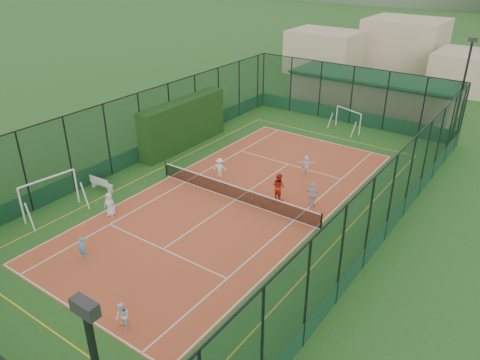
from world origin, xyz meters
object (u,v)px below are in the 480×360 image
(child_near_mid, at_px, (83,248))
(child_near_right, at_px, (122,317))
(child_near_left, at_px, (110,204))
(coach, at_px, (279,187))
(futsal_goal_near, at_px, (50,196))
(child_far_right, at_px, (312,195))
(clubhouse, at_px, (372,92))
(child_far_left, at_px, (220,168))
(futsal_goal_far, at_px, (348,120))
(child_far_back, at_px, (306,164))
(white_bench, at_px, (102,183))
(floodlight_ne, at_px, (461,95))

(child_near_mid, xyz_separation_m, child_near_right, (5.29, -2.15, 0.05))
(child_near_left, distance_m, coach, 10.04)
(futsal_goal_near, relative_size, child_far_right, 2.23)
(clubhouse, bearing_deg, coach, -84.18)
(child_far_left, bearing_deg, child_far_right, 151.95)
(child_near_right, bearing_deg, child_far_left, 125.27)
(child_near_mid, height_order, child_near_right, child_near_right)
(child_far_left, distance_m, child_far_right, 6.92)
(futsal_goal_far, relative_size, child_far_back, 2.15)
(futsal_goal_near, relative_size, child_near_right, 2.65)
(white_bench, bearing_deg, child_far_back, 42.81)
(child_far_back, bearing_deg, child_near_mid, 46.80)
(child_far_back, bearing_deg, coach, 68.09)
(clubhouse, height_order, child_far_right, clubhouse)
(futsal_goal_near, height_order, child_near_mid, futsal_goal_near)
(child_far_left, xyz_separation_m, coach, (4.82, -0.37, 0.18))
(child_far_right, relative_size, coach, 0.90)
(futsal_goal_far, bearing_deg, child_near_left, -83.77)
(futsal_goal_far, relative_size, child_near_right, 2.14)
(child_far_back, bearing_deg, futsal_goal_near, 27.18)
(floodlight_ne, height_order, futsal_goal_near, floodlight_ne)
(floodlight_ne, bearing_deg, child_near_right, -102.08)
(futsal_goal_far, relative_size, child_near_left, 1.93)
(futsal_goal_near, xyz_separation_m, futsal_goal_far, (8.50, 22.63, -0.21))
(child_far_left, height_order, child_far_back, child_far_left)
(child_near_right, xyz_separation_m, coach, (-0.53, 13.02, 0.21))
(futsal_goal_far, xyz_separation_m, child_far_right, (3.56, -13.21, -0.12))
(child_far_right, bearing_deg, futsal_goal_near, 26.23)
(child_far_back, xyz_separation_m, coach, (0.38, -4.27, 0.21))
(floodlight_ne, relative_size, child_far_back, 6.38)
(white_bench, xyz_separation_m, child_far_left, (5.05, 5.81, 0.22))
(child_near_left, bearing_deg, floodlight_ne, 40.63)
(floodlight_ne, xyz_separation_m, child_near_right, (-6.00, -28.01, -3.47))
(floodlight_ne, relative_size, child_near_right, 6.35)
(futsal_goal_far, distance_m, coach, 13.69)
(white_bench, distance_m, child_near_mid, 7.45)
(futsal_goal_far, xyz_separation_m, coach, (1.46, -13.61, -0.03))
(child_near_left, bearing_deg, futsal_goal_near, -168.71)
(clubhouse, height_order, child_near_left, clubhouse)
(coach, bearing_deg, child_far_back, -70.07)
(child_far_right, distance_m, coach, 2.14)
(futsal_goal_near, height_order, child_near_right, futsal_goal_near)
(futsal_goal_far, height_order, child_near_left, futsal_goal_far)
(white_bench, bearing_deg, child_far_right, 23.18)
(floodlight_ne, xyz_separation_m, coach, (-6.52, -14.99, -3.25))
(clubhouse, xyz_separation_m, futsal_goal_far, (0.62, -6.78, -0.68))
(futsal_goal_far, bearing_deg, child_far_back, -62.62)
(floodlight_ne, height_order, child_far_right, floodlight_ne)
(child_far_left, bearing_deg, child_far_back, -167.05)
(child_near_right, bearing_deg, floodlight_ne, 91.40)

